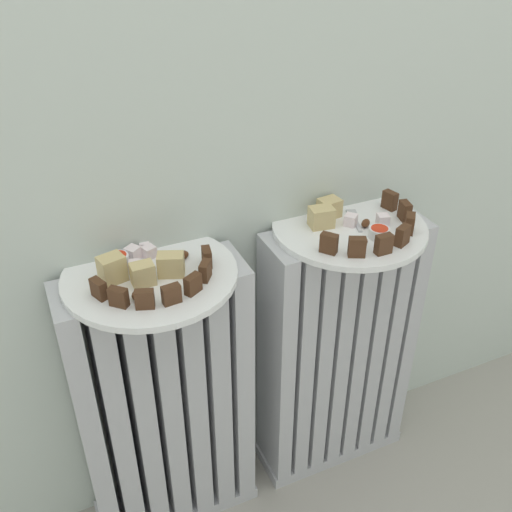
# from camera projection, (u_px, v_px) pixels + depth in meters

# --- Properties ---
(radiator_left) EXTENTS (0.36, 0.12, 0.64)m
(radiator_left) POSITION_uv_depth(u_px,v_px,m) (166.00, 408.00, 1.19)
(radiator_left) COLOR #B2B2B7
(radiator_left) RESTS_ON ground_plane
(radiator_right) EXTENTS (0.36, 0.12, 0.64)m
(radiator_right) POSITION_uv_depth(u_px,v_px,m) (337.00, 353.00, 1.33)
(radiator_right) COLOR #B2B2B7
(radiator_right) RESTS_ON ground_plane
(plate_left) EXTENTS (0.31, 0.31, 0.01)m
(plate_left) POSITION_uv_depth(u_px,v_px,m) (150.00, 275.00, 1.01)
(plate_left) COLOR white
(plate_left) RESTS_ON radiator_left
(plate_right) EXTENTS (0.31, 0.31, 0.01)m
(plate_right) POSITION_uv_depth(u_px,v_px,m) (349.00, 227.00, 1.15)
(plate_right) COLOR white
(plate_right) RESTS_ON radiator_right
(dark_cake_slice_left_0) EXTENTS (0.02, 0.03, 0.03)m
(dark_cake_slice_left_0) POSITION_uv_depth(u_px,v_px,m) (99.00, 289.00, 0.94)
(dark_cake_slice_left_0) COLOR #472B19
(dark_cake_slice_left_0) RESTS_ON plate_left
(dark_cake_slice_left_1) EXTENTS (0.03, 0.03, 0.03)m
(dark_cake_slice_left_1) POSITION_uv_depth(u_px,v_px,m) (118.00, 297.00, 0.92)
(dark_cake_slice_left_1) COLOR #472B19
(dark_cake_slice_left_1) RESTS_ON plate_left
(dark_cake_slice_left_2) EXTENTS (0.03, 0.02, 0.03)m
(dark_cake_slice_left_2) POSITION_uv_depth(u_px,v_px,m) (145.00, 299.00, 0.92)
(dark_cake_slice_left_2) COLOR #472B19
(dark_cake_slice_left_2) RESTS_ON plate_left
(dark_cake_slice_left_3) EXTENTS (0.03, 0.02, 0.03)m
(dark_cake_slice_left_3) POSITION_uv_depth(u_px,v_px,m) (171.00, 294.00, 0.93)
(dark_cake_slice_left_3) COLOR #472B19
(dark_cake_slice_left_3) RESTS_ON plate_left
(dark_cake_slice_left_4) EXTENTS (0.03, 0.03, 0.03)m
(dark_cake_slice_left_4) POSITION_uv_depth(u_px,v_px,m) (193.00, 284.00, 0.95)
(dark_cake_slice_left_4) COLOR #472B19
(dark_cake_slice_left_4) RESTS_ON plate_left
(dark_cake_slice_left_5) EXTENTS (0.03, 0.03, 0.03)m
(dark_cake_slice_left_5) POSITION_uv_depth(u_px,v_px,m) (205.00, 271.00, 0.99)
(dark_cake_slice_left_5) COLOR #472B19
(dark_cake_slice_left_5) RESTS_ON plate_left
(dark_cake_slice_left_6) EXTENTS (0.02, 0.03, 0.03)m
(dark_cake_slice_left_6) POSITION_uv_depth(u_px,v_px,m) (207.00, 257.00, 1.02)
(dark_cake_slice_left_6) COLOR #472B19
(dark_cake_slice_left_6) RESTS_ON plate_left
(marble_cake_slice_left_0) EXTENTS (0.04, 0.03, 0.04)m
(marble_cake_slice_left_0) POSITION_uv_depth(u_px,v_px,m) (143.00, 274.00, 0.97)
(marble_cake_slice_left_0) COLOR tan
(marble_cake_slice_left_0) RESTS_ON plate_left
(marble_cake_slice_left_1) EXTENTS (0.05, 0.04, 0.05)m
(marble_cake_slice_left_1) POSITION_uv_depth(u_px,v_px,m) (112.00, 269.00, 0.98)
(marble_cake_slice_left_1) COLOR tan
(marble_cake_slice_left_1) RESTS_ON plate_left
(marble_cake_slice_left_2) EXTENTS (0.05, 0.04, 0.04)m
(marble_cake_slice_left_2) POSITION_uv_depth(u_px,v_px,m) (171.00, 265.00, 0.99)
(marble_cake_slice_left_2) COLOR tan
(marble_cake_slice_left_2) RESTS_ON plate_left
(turkish_delight_left_0) EXTENTS (0.03, 0.03, 0.02)m
(turkish_delight_left_0) POSITION_uv_depth(u_px,v_px,m) (133.00, 253.00, 1.04)
(turkish_delight_left_0) COLOR white
(turkish_delight_left_0) RESTS_ON plate_left
(turkish_delight_left_1) EXTENTS (0.03, 0.03, 0.02)m
(turkish_delight_left_1) POSITION_uv_depth(u_px,v_px,m) (149.00, 252.00, 1.05)
(turkish_delight_left_1) COLOR white
(turkish_delight_left_1) RESTS_ON plate_left
(turkish_delight_left_2) EXTENTS (0.03, 0.03, 0.02)m
(turkish_delight_left_2) POSITION_uv_depth(u_px,v_px,m) (135.00, 267.00, 1.01)
(turkish_delight_left_2) COLOR white
(turkish_delight_left_2) RESTS_ON plate_left
(turkish_delight_left_3) EXTENTS (0.02, 0.02, 0.02)m
(turkish_delight_left_3) POSITION_uv_depth(u_px,v_px,m) (145.00, 246.00, 1.07)
(turkish_delight_left_3) COLOR white
(turkish_delight_left_3) RESTS_ON plate_left
(medjool_date_left_0) EXTENTS (0.03, 0.02, 0.02)m
(medjool_date_left_0) POSITION_uv_depth(u_px,v_px,m) (182.00, 255.00, 1.04)
(medjool_date_left_0) COLOR #4C2814
(medjool_date_left_0) RESTS_ON plate_left
(medjool_date_left_1) EXTENTS (0.02, 0.03, 0.02)m
(medjool_date_left_1) POSITION_uv_depth(u_px,v_px,m) (164.00, 260.00, 1.03)
(medjool_date_left_1) COLOR #4C2814
(medjool_date_left_1) RESTS_ON plate_left
(medjool_date_left_2) EXTENTS (0.02, 0.03, 0.02)m
(medjool_date_left_2) POSITION_uv_depth(u_px,v_px,m) (137.00, 295.00, 0.94)
(medjool_date_left_2) COLOR #4C2814
(medjool_date_left_2) RESTS_ON plate_left
(jam_bowl_left) EXTENTS (0.04, 0.04, 0.03)m
(jam_bowl_left) POSITION_uv_depth(u_px,v_px,m) (118.00, 260.00, 1.02)
(jam_bowl_left) COLOR white
(jam_bowl_left) RESTS_ON plate_left
(dark_cake_slice_right_0) EXTENTS (0.03, 0.03, 0.04)m
(dark_cake_slice_right_0) POSITION_uv_depth(u_px,v_px,m) (329.00, 243.00, 1.06)
(dark_cake_slice_right_0) COLOR #472B19
(dark_cake_slice_right_0) RESTS_ON plate_right
(dark_cake_slice_right_1) EXTENTS (0.03, 0.03, 0.04)m
(dark_cake_slice_right_1) POSITION_uv_depth(u_px,v_px,m) (357.00, 247.00, 1.04)
(dark_cake_slice_right_1) COLOR #472B19
(dark_cake_slice_right_1) RESTS_ON plate_right
(dark_cake_slice_right_2) EXTENTS (0.03, 0.02, 0.04)m
(dark_cake_slice_right_2) POSITION_uv_depth(u_px,v_px,m) (384.00, 244.00, 1.05)
(dark_cake_slice_right_2) COLOR #472B19
(dark_cake_slice_right_2) RESTS_ON plate_right
(dark_cake_slice_right_3) EXTENTS (0.03, 0.03, 0.04)m
(dark_cake_slice_right_3) POSITION_uv_depth(u_px,v_px,m) (403.00, 236.00, 1.08)
(dark_cake_slice_right_3) COLOR #472B19
(dark_cake_slice_right_3) RESTS_ON plate_right
(dark_cake_slice_right_4) EXTENTS (0.03, 0.03, 0.04)m
(dark_cake_slice_right_4) POSITION_uv_depth(u_px,v_px,m) (410.00, 224.00, 1.12)
(dark_cake_slice_right_4) COLOR #472B19
(dark_cake_slice_right_4) RESTS_ON plate_right
(dark_cake_slice_right_5) EXTENTS (0.02, 0.03, 0.04)m
(dark_cake_slice_right_5) POSITION_uv_depth(u_px,v_px,m) (405.00, 211.00, 1.16)
(dark_cake_slice_right_5) COLOR #472B19
(dark_cake_slice_right_5) RESTS_ON plate_right
(dark_cake_slice_right_6) EXTENTS (0.02, 0.03, 0.04)m
(dark_cake_slice_right_6) POSITION_uv_depth(u_px,v_px,m) (390.00, 200.00, 1.20)
(dark_cake_slice_right_6) COLOR #472B19
(dark_cake_slice_right_6) RESTS_ON plate_right
(marble_cake_slice_right_0) EXTENTS (0.05, 0.04, 0.04)m
(marble_cake_slice_right_0) POSITION_uv_depth(u_px,v_px,m) (329.00, 208.00, 1.17)
(marble_cake_slice_right_0) COLOR tan
(marble_cake_slice_right_0) RESTS_ON plate_right
(marble_cake_slice_right_1) EXTENTS (0.05, 0.04, 0.04)m
(marble_cake_slice_right_1) POSITION_uv_depth(u_px,v_px,m) (321.00, 217.00, 1.14)
(marble_cake_slice_right_1) COLOR tan
(marble_cake_slice_right_1) RESTS_ON plate_right
(turkish_delight_right_0) EXTENTS (0.03, 0.03, 0.02)m
(turkish_delight_right_0) POSITION_uv_depth(u_px,v_px,m) (351.00, 220.00, 1.14)
(turkish_delight_right_0) COLOR white
(turkish_delight_right_0) RESTS_ON plate_right
(turkish_delight_right_1) EXTENTS (0.03, 0.03, 0.02)m
(turkish_delight_right_1) POSITION_uv_depth(u_px,v_px,m) (383.00, 220.00, 1.15)
(turkish_delight_right_1) COLOR white
(turkish_delight_right_1) RESTS_ON plate_right
(medjool_date_right_0) EXTENTS (0.03, 0.03, 0.02)m
(medjool_date_right_0) POSITION_uv_depth(u_px,v_px,m) (366.00, 223.00, 1.14)
(medjool_date_right_0) COLOR #4C2814
(medjool_date_right_0) RESTS_ON plate_right
(medjool_date_right_1) EXTENTS (0.03, 0.02, 0.02)m
(medjool_date_right_1) POSITION_uv_depth(u_px,v_px,m) (363.00, 242.00, 1.08)
(medjool_date_right_1) COLOR #4C2814
(medjool_date_right_1) RESTS_ON plate_right
(medjool_date_right_2) EXTENTS (0.03, 0.03, 0.01)m
(medjool_date_right_2) POSITION_uv_depth(u_px,v_px,m) (340.00, 201.00, 1.22)
(medjool_date_right_2) COLOR #4C2814
(medjool_date_right_2) RESTS_ON plate_right
(jam_bowl_right) EXTENTS (0.04, 0.04, 0.02)m
(jam_bowl_right) POSITION_uv_depth(u_px,v_px,m) (379.00, 232.00, 1.10)
(jam_bowl_right) COLOR white
(jam_bowl_right) RESTS_ON plate_right
(fork) EXTENTS (0.04, 0.09, 0.00)m
(fork) POSITION_uv_depth(u_px,v_px,m) (354.00, 219.00, 1.17)
(fork) COLOR #B7B7BC
(fork) RESTS_ON plate_right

